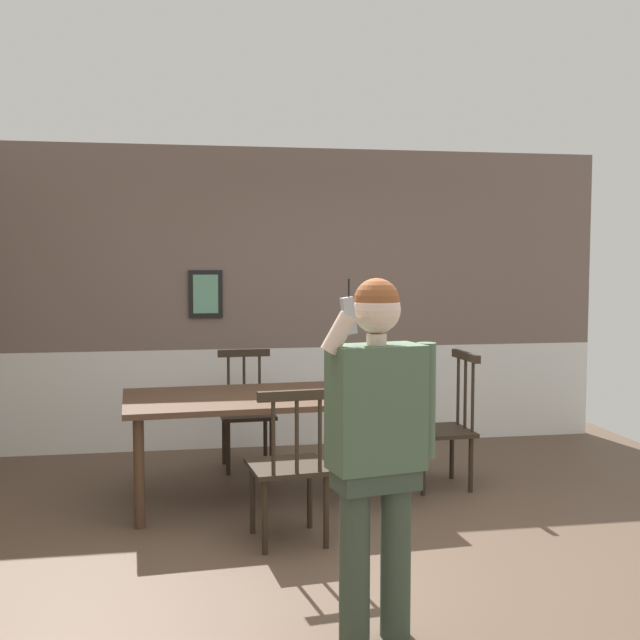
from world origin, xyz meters
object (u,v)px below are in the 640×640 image
(dining_table, at_px, (264,405))
(chair_by_doorway, at_px, (444,425))
(person_figure, at_px, (377,435))
(chair_at_table_head, at_px, (290,465))
(chair_near_window, at_px, (247,411))

(dining_table, bearing_deg, chair_by_doorway, 3.78)
(dining_table, height_order, person_figure, person_figure)
(chair_at_table_head, bearing_deg, chair_by_doorway, 30.89)
(chair_near_window, xyz_separation_m, chair_by_doorway, (1.44, -0.82, 0.00))
(chair_by_doorway, bearing_deg, chair_at_table_head, 124.53)
(chair_near_window, bearing_deg, chair_by_doorway, 147.97)
(chair_near_window, height_order, chair_by_doorway, chair_by_doorway)
(chair_at_table_head, distance_m, person_figure, 1.39)
(chair_near_window, height_order, chair_at_table_head, same)
(dining_table, relative_size, chair_at_table_head, 2.10)
(dining_table, xyz_separation_m, chair_by_doorway, (1.38, 0.09, -0.21))
(chair_by_doorway, xyz_separation_m, chair_at_table_head, (-1.32, -1.00, 0.01))
(dining_table, height_order, chair_near_window, chair_near_window)
(dining_table, distance_m, chair_at_table_head, 0.93)
(chair_at_table_head, xyz_separation_m, person_figure, (0.23, -1.29, 0.46))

